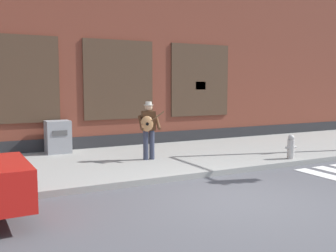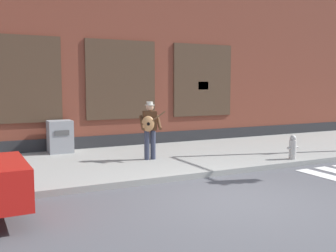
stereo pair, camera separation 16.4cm
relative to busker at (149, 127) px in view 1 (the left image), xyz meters
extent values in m
plane|color=#4C4C51|center=(0.14, -3.94, -1.09)|extent=(160.00, 160.00, 0.00)
cube|color=gray|center=(0.14, 0.34, -1.01)|extent=(28.00, 4.86, 0.15)
cube|color=brown|center=(0.14, 4.77, 2.03)|extent=(28.00, 4.00, 6.24)
cube|color=#28282B|center=(0.14, 2.75, -0.81)|extent=(28.00, 0.04, 0.55)
cube|color=#473323|center=(-3.14, 2.74, 1.35)|extent=(2.50, 0.06, 2.70)
cube|color=black|center=(-3.14, 2.73, 1.35)|extent=(2.38, 0.03, 2.58)
cube|color=#473323|center=(0.14, 2.74, 1.35)|extent=(2.50, 0.06, 2.70)
cube|color=black|center=(0.14, 2.73, 1.35)|extent=(2.38, 0.03, 2.58)
cube|color=#473323|center=(3.42, 2.74, 1.35)|extent=(2.50, 0.06, 2.70)
cube|color=black|center=(3.42, 2.73, 1.35)|extent=(2.38, 0.03, 2.58)
cube|color=yellow|center=(3.42, 2.72, 1.15)|extent=(0.44, 0.02, 0.30)
cube|color=silver|center=(3.36, -3.39, -1.08)|extent=(0.42, 1.90, 0.01)
cube|color=silver|center=(-3.75, -2.57, -0.35)|extent=(0.07, 0.24, 0.12)
cube|color=silver|center=(-3.72, -3.71, -0.35)|extent=(0.07, 0.24, 0.12)
cylinder|color=#33384C|center=(0.11, 0.01, -0.52)|extent=(0.15, 0.15, 0.84)
cylinder|color=#33384C|center=(-0.07, 0.04, -0.52)|extent=(0.15, 0.15, 0.84)
cube|color=#4C2D19|center=(0.02, 0.03, 0.17)|extent=(0.42, 0.31, 0.55)
sphere|color=tan|center=(0.02, 0.03, 0.56)|extent=(0.22, 0.22, 0.22)
cylinder|color=beige|center=(0.02, 0.03, 0.62)|extent=(0.28, 0.27, 0.02)
cylinder|color=beige|center=(0.02, 0.03, 0.67)|extent=(0.18, 0.18, 0.09)
cylinder|color=#4C2D19|center=(0.23, -0.12, 0.13)|extent=(0.21, 0.52, 0.39)
cylinder|color=#4C2D19|center=(-0.24, 0.00, 0.13)|extent=(0.21, 0.52, 0.39)
ellipsoid|color=#B77F4C|center=(-0.10, -0.12, 0.10)|extent=(0.38, 0.21, 0.44)
cylinder|color=black|center=(-0.12, -0.18, 0.10)|extent=(0.09, 0.03, 0.09)
cylinder|color=brown|center=(0.14, -0.20, 0.28)|extent=(0.47, 0.15, 0.34)
cube|color=gray|center=(-2.06, 2.32, -0.43)|extent=(0.74, 0.62, 1.02)
cube|color=#4C4C4C|center=(-2.06, 2.00, -0.28)|extent=(0.45, 0.02, 0.16)
cylinder|color=#B2ADA8|center=(3.72, -1.74, -0.67)|extent=(0.20, 0.20, 0.55)
sphere|color=#B2ADA8|center=(3.72, -1.74, -0.33)|extent=(0.18, 0.18, 0.18)
cylinder|color=#B2ADA8|center=(3.58, -1.74, -0.61)|extent=(0.10, 0.07, 0.07)
cylinder|color=#B2ADA8|center=(3.86, -1.74, -0.61)|extent=(0.10, 0.07, 0.07)
camera|label=1|loc=(-4.58, -10.08, 1.19)|focal=42.00mm
camera|label=2|loc=(-4.43, -10.15, 1.19)|focal=42.00mm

